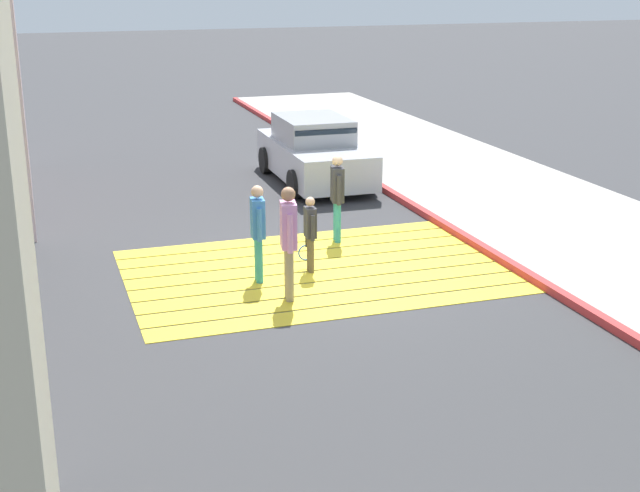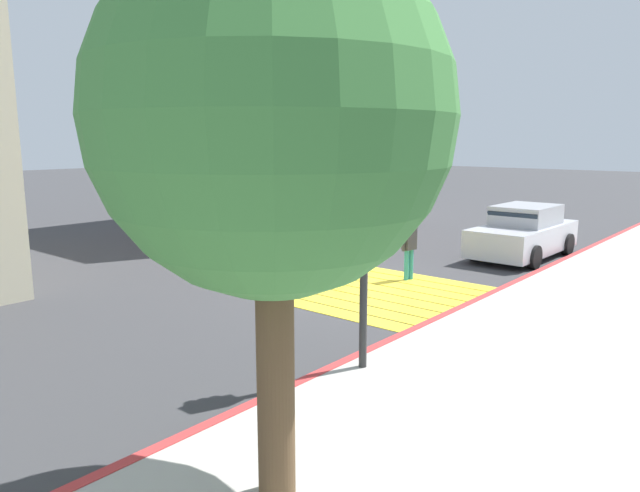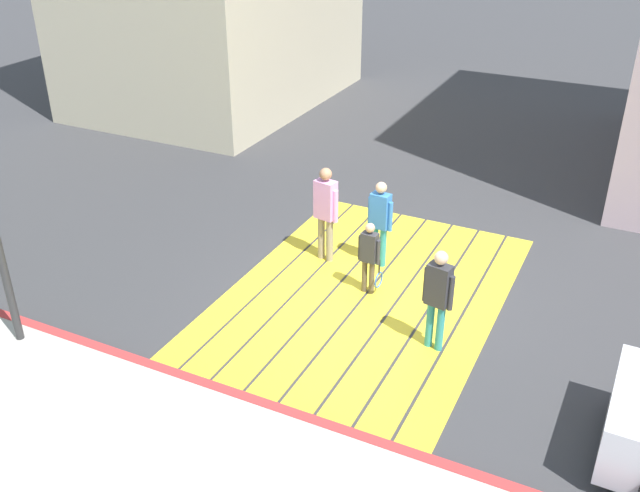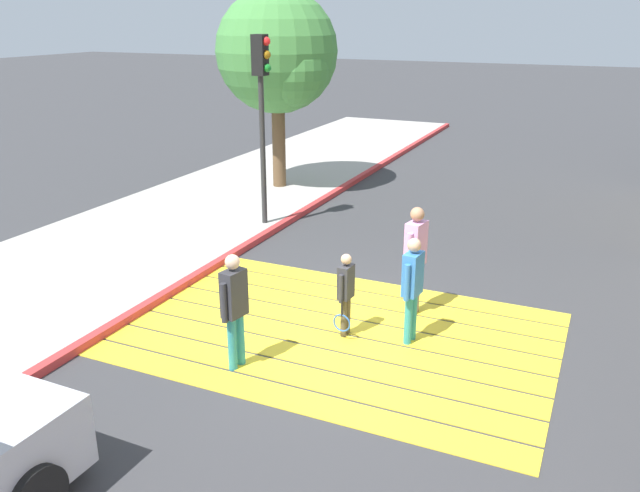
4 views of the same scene
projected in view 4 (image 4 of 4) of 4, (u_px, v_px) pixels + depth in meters
The scene contains 10 objects.
ground_plane at pixel (339, 334), 10.00m from camera, with size 120.00×120.00×0.00m, color #38383A.
crosswalk_stripes at pixel (339, 333), 10.00m from camera, with size 6.40×4.35×0.01m.
sidewalk_west at pixel (63, 274), 12.15m from camera, with size 4.80×40.00×0.12m, color #ADA8A0.
curb_painted at pixel (166, 294), 11.24m from camera, with size 0.16×40.00×0.13m, color #BC3333.
traffic_light_corner at pixel (262, 93), 13.94m from camera, with size 0.39×0.28×4.24m.
street_tree at pixel (280, 55), 16.89m from camera, with size 3.20×3.20×5.32m.
pedestrian_adult_lead at pixel (234, 303), 8.74m from camera, with size 0.27×0.48×1.66m.
pedestrian_adult_trailing at pixel (415, 253), 10.31m from camera, with size 0.30×0.52×1.81m.
pedestrian_adult_side at pixel (412, 283), 9.44m from camera, with size 0.25×0.48×1.64m.
pedestrian_child_with_racket at pixel (346, 290), 9.71m from camera, with size 0.28×0.41×1.32m.
Camera 4 is at (3.42, -8.29, 4.64)m, focal length 36.53 mm.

